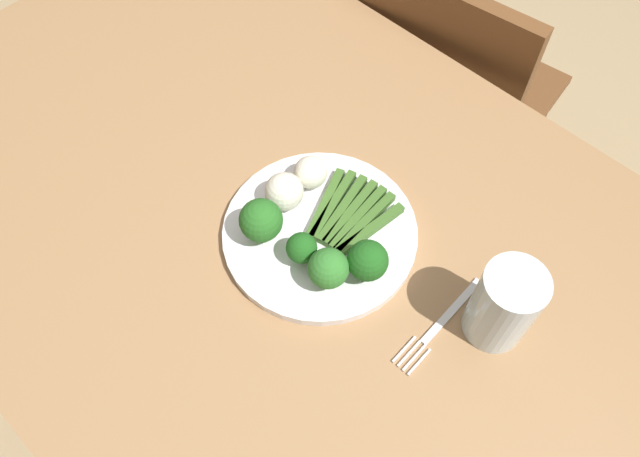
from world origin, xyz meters
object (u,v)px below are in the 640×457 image
Objects in this scene: dining_table at (305,275)px; broccoli_back_right at (368,261)px; plate at (320,233)px; cauliflower_near_center at (284,192)px; cauliflower_near_fork at (311,172)px; water_glass at (504,305)px; fork at (440,324)px; chair at (437,103)px; broccoli_right at (328,269)px; broccoli_left at (261,221)px; asparagus_bundle at (349,215)px; broccoli_front at (302,248)px.

broccoli_back_right is at bearing -173.36° from dining_table.
cauliflower_near_center is (0.07, 0.00, 0.03)m from plate.
cauliflower_near_fork is 0.32m from water_glass.
cauliflower_near_fork is 0.27m from fork.
chair reaches higher than broccoli_right.
broccoli_back_right is 0.15m from broccoli_left.
asparagus_bundle is at bearing -62.89° from broccoli_right.
broccoli_left is 0.56× the size of water_glass.
broccoli_right reaches higher than fork.
plate is at bearing 12.58° from water_glass.
cauliflower_near_center is (0.05, -0.02, 0.15)m from dining_table.
cauliflower_near_center is 0.27m from fork.
chair is 13.40× the size of broccoli_right.
broccoli_back_right is 0.17m from water_glass.
water_glass is (-0.26, -0.08, 0.17)m from dining_table.
water_glass is (-0.05, -0.05, 0.06)m from fork.
fork is at bearing -177.70° from cauliflower_near_center.
broccoli_left is (0.06, 0.10, 0.03)m from asparagus_bundle.
broccoli_right reaches higher than plate.
cauliflower_near_center is (0.13, -0.05, -0.01)m from broccoli_right.
chair is at bearing -75.38° from dining_table.
cauliflower_near_center reaches higher than asparagus_bundle.
dining_table is 0.16m from broccoli_front.
cauliflower_near_fork is at bearing -51.15° from broccoli_front.
cauliflower_near_fork reaches higher than fork.
cauliflower_near_center is at bearing -18.82° from dining_table.
cauliflower_near_fork is at bearing -20.01° from broccoli_back_right.
broccoli_left is at bearing 20.86° from broccoli_back_right.
asparagus_bundle is at bearing -108.04° from plate.
fork is at bearing 43.54° from water_glass.
broccoli_left reaches higher than broccoli_back_right.
chair is (0.15, -0.56, -0.17)m from dining_table.
asparagus_bundle is 0.24m from water_glass.
water_glass is at bearing -169.88° from cauliflower_near_center.
chair is 0.70m from fork.
broccoli_front reaches higher than fork.
broccoli_left is (0.06, 0.01, 0.01)m from broccoli_front.
chair reaches higher than broccoli_left.
plate is at bearing -179.32° from cauliflower_near_center.
water_glass is (-0.24, -0.10, 0.02)m from broccoli_front.
chair is at bearing -73.68° from broccoli_front.
broccoli_front is at bearing 99.16° from chair.
water_glass is (-0.41, 0.48, 0.34)m from chair.
asparagus_bundle is 0.09m from cauliflower_near_center.
plate is at bearing 153.54° from asparagus_bundle.
fork reaches higher than dining_table.
broccoli_back_right is 0.05m from broccoli_right.
broccoli_back_right is at bearing 177.64° from cauliflower_near_center.
fork is at bearing -172.26° from dining_table.
water_glass is at bearing -150.89° from broccoli_right.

